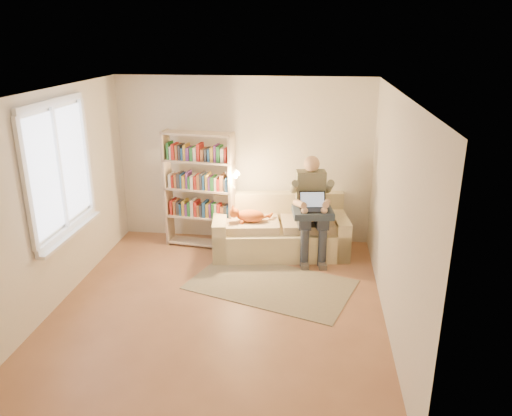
# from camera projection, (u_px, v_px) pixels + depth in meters

# --- Properties ---
(floor) EXTENTS (4.50, 4.50, 0.00)m
(floor) POSITION_uv_depth(u_px,v_px,m) (219.00, 306.00, 6.18)
(floor) COLOR #905F41
(floor) RESTS_ON ground
(ceiling) EXTENTS (4.00, 4.50, 0.02)m
(ceiling) POSITION_uv_depth(u_px,v_px,m) (213.00, 93.00, 5.31)
(ceiling) COLOR white
(ceiling) RESTS_ON wall_back
(wall_left) EXTENTS (0.02, 4.50, 2.60)m
(wall_left) POSITION_uv_depth(u_px,v_px,m) (52.00, 201.00, 5.97)
(wall_left) COLOR silver
(wall_left) RESTS_ON floor
(wall_right) EXTENTS (0.02, 4.50, 2.60)m
(wall_right) POSITION_uv_depth(u_px,v_px,m) (394.00, 215.00, 5.53)
(wall_right) COLOR silver
(wall_right) RESTS_ON floor
(wall_back) EXTENTS (4.00, 0.02, 2.60)m
(wall_back) POSITION_uv_depth(u_px,v_px,m) (244.00, 161.00, 7.85)
(wall_back) COLOR silver
(wall_back) RESTS_ON floor
(wall_front) EXTENTS (4.00, 0.02, 2.60)m
(wall_front) POSITION_uv_depth(u_px,v_px,m) (158.00, 309.00, 3.64)
(wall_front) COLOR silver
(wall_front) RESTS_ON floor
(window) EXTENTS (0.12, 1.52, 1.69)m
(window) POSITION_uv_depth(u_px,v_px,m) (64.00, 190.00, 6.12)
(window) COLOR white
(window) RESTS_ON wall_left
(sofa) EXTENTS (2.12, 1.19, 0.86)m
(sofa) POSITION_uv_depth(u_px,v_px,m) (280.00, 233.00, 7.64)
(sofa) COLOR beige
(sofa) RESTS_ON floor
(person) EXTENTS (0.52, 0.74, 1.52)m
(person) POSITION_uv_depth(u_px,v_px,m) (311.00, 203.00, 7.33)
(person) COLOR #6B6D58
(person) RESTS_ON sofa
(cat) EXTENTS (0.62, 0.28, 0.23)m
(cat) POSITION_uv_depth(u_px,v_px,m) (248.00, 215.00, 7.39)
(cat) COLOR orange
(cat) RESTS_ON sofa
(blanket) EXTENTS (0.63, 0.54, 0.10)m
(blanket) POSITION_uv_depth(u_px,v_px,m) (315.00, 212.00, 7.21)
(blanket) COLOR #293749
(blanket) RESTS_ON person
(laptop) EXTENTS (0.42, 0.38, 0.30)m
(laptop) POSITION_uv_depth(u_px,v_px,m) (315.00, 205.00, 7.19)
(laptop) COLOR black
(laptop) RESTS_ON blanket
(bookshelf) EXTENTS (1.21, 0.48, 1.83)m
(bookshelf) POSITION_uv_depth(u_px,v_px,m) (199.00, 185.00, 7.63)
(bookshelf) COLOR #C5AF95
(bookshelf) RESTS_ON floor
(rug) EXTENTS (2.39, 1.86, 0.01)m
(rug) POSITION_uv_depth(u_px,v_px,m) (271.00, 285.00, 6.70)
(rug) COLOR gray
(rug) RESTS_ON floor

